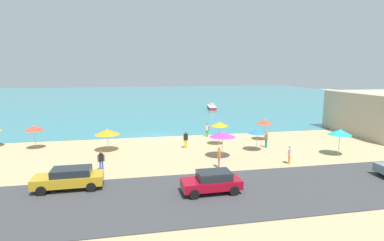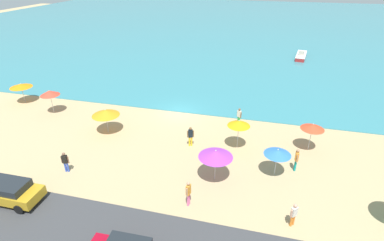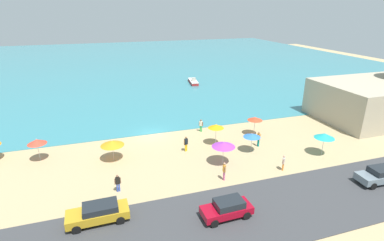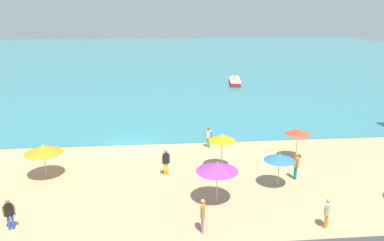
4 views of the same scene
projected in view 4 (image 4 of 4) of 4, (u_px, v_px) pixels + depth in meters
The scene contains 14 objects.
ground_plane at pixel (131, 145), 30.50m from camera, with size 160.00×160.00×0.00m, color tan.
sea at pixel (147, 58), 82.92m from camera, with size 150.00×110.00×0.05m, color teal.
beach_umbrella_2 at pixel (298, 132), 27.00m from camera, with size 1.86×1.86×2.44m.
beach_umbrella_3 at pixel (280, 157), 22.89m from camera, with size 1.92×1.92×2.21m.
beach_umbrella_4 at pixel (217, 167), 20.93m from camera, with size 2.39×2.39×2.50m.
beach_umbrella_6 at pixel (222, 138), 25.36m from camera, with size 1.85×1.85×2.59m.
beach_umbrella_7 at pixel (43, 149), 24.20m from camera, with size 2.45×2.45×2.28m.
bather_0 at pixel (9, 213), 18.66m from camera, with size 0.56×0.29×1.65m.
bather_1 at pixel (296, 164), 24.17m from camera, with size 0.22×0.57×1.83m.
bather_2 at pixel (209, 136), 29.70m from camera, with size 0.46×0.40×1.68m.
bather_3 at pixel (203, 214), 18.38m from camera, with size 0.27×0.57×1.82m.
bather_4 at pixel (327, 211), 18.84m from camera, with size 0.41×0.44×1.62m.
bather_5 at pixel (166, 161), 24.76m from camera, with size 0.54×0.33×1.77m.
skiff_nearshore at pixel (235, 81), 54.73m from camera, with size 2.21×5.92×1.27m.
Camera 4 is at (2.34, -28.94, 10.74)m, focal length 35.00 mm.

